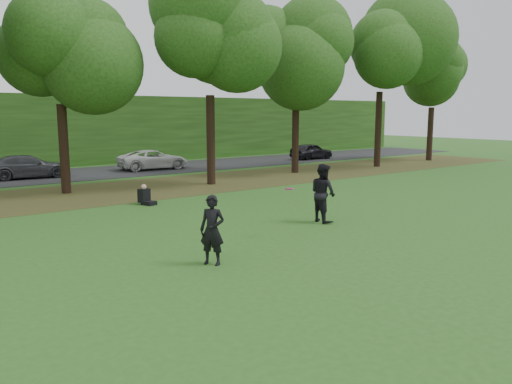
{
  "coord_description": "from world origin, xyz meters",
  "views": [
    {
      "loc": [
        -10.0,
        -9.8,
        3.7
      ],
      "look_at": [
        -0.75,
        2.23,
        1.3
      ],
      "focal_mm": 35.0,
      "sensor_mm": 36.0,
      "label": 1
    }
  ],
  "objects_px": {
    "player_right": "(323,193)",
    "seated_person": "(145,197)",
    "frisbee": "(289,189)",
    "player_left": "(212,230)"
  },
  "relations": [
    {
      "from": "player_left",
      "to": "frisbee",
      "type": "distance_m",
      "value": 3.54
    },
    {
      "from": "player_right",
      "to": "frisbee",
      "type": "xyz_separation_m",
      "value": [
        -2.31,
        -0.88,
        0.46
      ]
    },
    {
      "from": "frisbee",
      "to": "seated_person",
      "type": "relative_size",
      "value": 0.44
    },
    {
      "from": "player_right",
      "to": "seated_person",
      "type": "height_order",
      "value": "player_right"
    },
    {
      "from": "player_left",
      "to": "player_right",
      "type": "height_order",
      "value": "player_right"
    },
    {
      "from": "player_right",
      "to": "seated_person",
      "type": "relative_size",
      "value": 2.42
    },
    {
      "from": "player_left",
      "to": "player_right",
      "type": "relative_size",
      "value": 0.86
    },
    {
      "from": "player_left",
      "to": "player_right",
      "type": "bearing_deg",
      "value": 73.18
    },
    {
      "from": "player_right",
      "to": "player_left",
      "type": "bearing_deg",
      "value": 115.35
    },
    {
      "from": "player_right",
      "to": "seated_person",
      "type": "distance_m",
      "value": 7.62
    }
  ]
}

